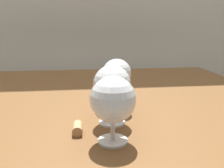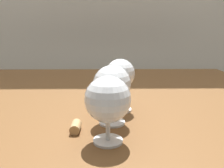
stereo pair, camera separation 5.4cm
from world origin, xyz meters
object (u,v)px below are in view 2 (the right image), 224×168
object	(u,v)px
wine_glass_merlot	(112,86)
cork	(76,127)
wine_glass_cabernet	(108,101)
wine_glass_port	(120,75)

from	to	relation	value
wine_glass_merlot	cork	distance (m)	0.12
wine_glass_merlot	wine_glass_cabernet	bearing A→B (deg)	-95.82
wine_glass_cabernet	cork	world-z (taller)	wine_glass_cabernet
wine_glass_cabernet	cork	bearing A→B (deg)	145.31
wine_glass_cabernet	cork	size ratio (longest dim) A/B	3.22
cork	wine_glass_cabernet	bearing A→B (deg)	-34.69
wine_glass_cabernet	wine_glass_port	bearing A→B (deg)	79.77
wine_glass_port	wine_glass_cabernet	bearing A→B (deg)	-100.23
cork	wine_glass_port	bearing A→B (deg)	52.12
wine_glass_cabernet	wine_glass_merlot	xyz separation A→B (m)	(0.01, 0.09, 0.01)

